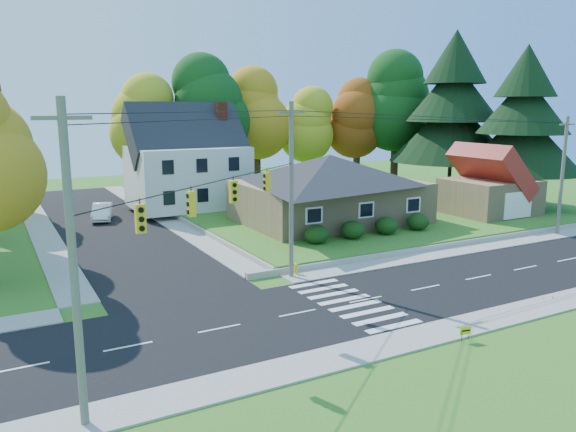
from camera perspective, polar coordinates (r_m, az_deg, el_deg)
name	(u,v)px	position (r m, az deg, el deg)	size (l,w,h in m)	color
ground	(366,300)	(29.25, 7.91, -8.44)	(120.00, 120.00, 0.00)	#3D7923
road_main	(366,300)	(29.24, 7.91, -8.42)	(90.00, 8.00, 0.02)	black
road_cross	(105,223)	(49.80, -18.07, -0.72)	(8.00, 44.00, 0.02)	black
sidewalk_north	(315,274)	(33.17, 2.78, -5.90)	(90.00, 2.00, 0.08)	#9C9A90
sidewalk_south	(434,333)	(25.66, 14.66, -11.45)	(90.00, 2.00, 0.08)	#9C9A90
lawn	(345,209)	(53.08, 5.84, 0.74)	(30.00, 30.00, 0.50)	#3D7923
ranch_house	(330,187)	(45.76, 4.25, 2.94)	(14.60, 10.60, 5.40)	tan
colonial_house	(187,163)	(53.01, -10.18, 5.34)	(10.40, 8.40, 9.60)	silver
garage	(490,187)	(51.89, 19.86, 2.80)	(7.30, 6.30, 4.60)	tan
hedge_row	(370,228)	(40.84, 8.31, -1.17)	(10.70, 1.70, 1.27)	#163A10
traffic_infrastructure	(350,197)	(28.96, 6.36, 1.93)	(38.10, 10.66, 10.00)	#666059
tree_lot_0	(147,121)	(57.96, -14.15, 9.35)	(6.72, 6.72, 12.51)	#3F2A19
tree_lot_1	(207,107)	(58.79, -8.19, 10.86)	(7.84, 7.84, 14.60)	#3F2A19
tree_lot_2	(256,114)	(62.05, -3.22, 10.35)	(7.28, 7.28, 13.56)	#3F2A19
tree_lot_3	(309,125)	(64.01, 2.10, 9.22)	(6.16, 6.16, 11.47)	#3F2A19
tree_lot_4	(358,119)	(66.42, 7.08, 9.77)	(6.72, 6.72, 12.51)	#3F2A19
tree_lot_5	(396,102)	(67.25, 10.96, 11.34)	(8.40, 8.40, 15.64)	#3F2A19
conifer_east_a	(453,110)	(61.95, 16.42, 10.33)	(12.80, 12.80, 16.96)	#3F2A19
conifer_east_b	(523,122)	(57.33, 22.77, 8.79)	(11.20, 11.20, 14.84)	#3F2A19
white_car	(102,212)	(51.18, -18.37, 0.40)	(1.53, 4.38, 1.44)	white
fire_hydrant	(296,270)	(32.93, 0.84, -5.47)	(0.41, 0.32, 0.71)	gold
yard_sign	(465,331)	(25.13, 17.58, -11.06)	(0.52, 0.14, 0.66)	black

